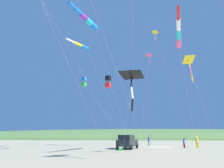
{
  "coord_description": "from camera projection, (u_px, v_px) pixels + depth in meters",
  "views": [
    {
      "loc": [
        29.76,
        -5.43,
        1.72
      ],
      "look_at": [
        10.6,
        -7.07,
        7.62
      ],
      "focal_mm": 27.12,
      "sensor_mm": 36.0,
      "label": 1
    }
  ],
  "objects": [
    {
      "name": "kite_box_white_trailing",
      "position": [
        84.0,
        82.0,
        33.47
      ],
      "size": [
        1.6,
        10.0,
        12.95
      ],
      "color": "blue",
      "rests_on": "ground_plane"
    },
    {
      "name": "person_adult_flyer",
      "position": [
        197.0,
        141.0,
        24.67
      ],
      "size": [
        0.52,
        0.63,
        1.89
      ],
      "color": "gold",
      "rests_on": "ground_plane"
    },
    {
      "name": "ground_plane",
      "position": [
        161.0,
        147.0,
        27.4
      ],
      "size": [
        600.0,
        600.0,
        0.0
      ],
      "primitive_type": "plane",
      "color": "#C6B58C"
    },
    {
      "name": "person_child_green_jacket",
      "position": [
        184.0,
        142.0,
        25.58
      ],
      "size": [
        0.49,
        0.52,
        1.46
      ],
      "color": "#B72833",
      "rests_on": "ground_plane"
    },
    {
      "name": "parked_car",
      "position": [
        127.0,
        142.0,
        23.42
      ],
      "size": [
        4.66,
        3.11,
        1.85
      ],
      "color": "black",
      "rests_on": "ground_plane"
    },
    {
      "name": "kite_windsock_blue_topmost",
      "position": [
        178.0,
        35.0,
        18.16
      ],
      "size": [
        15.27,
        5.77,
        12.4
      ],
      "color": "#EF4C93",
      "rests_on": "ground_plane"
    },
    {
      "name": "kite_windsock_green_low_center",
      "position": [
        81.0,
        46.0,
        24.14
      ],
      "size": [
        8.4,
        7.66,
        14.64
      ],
      "color": "blue",
      "rests_on": "ground_plane"
    },
    {
      "name": "kite_delta_striped_overhead",
      "position": [
        188.0,
        60.0,
        16.69
      ],
      "size": [
        12.51,
        7.62,
        9.29
      ],
      "color": "yellow",
      "rests_on": "ground_plane"
    },
    {
      "name": "kite_windsock_red_high_left",
      "position": [
        87.0,
        20.0,
        22.89
      ],
      "size": [
        7.71,
        7.14,
        17.25
      ],
      "color": "blue",
      "rests_on": "ground_plane"
    },
    {
      "name": "kite_box_black_fish_shape",
      "position": [
        108.0,
        82.0,
        30.08
      ],
      "size": [
        1.07,
        11.24,
        12.0
      ],
      "color": "black",
      "rests_on": "ground_plane"
    },
    {
      "name": "kite_delta_rainbow_low_near",
      "position": [
        132.0,
        75.0,
        13.17
      ],
      "size": [
        8.83,
        2.41,
        6.6
      ],
      "color": "black",
      "rests_on": "ground_plane"
    },
    {
      "name": "person_child_grey_jacket",
      "position": [
        149.0,
        140.0,
        30.41
      ],
      "size": [
        0.56,
        0.65,
        1.88
      ],
      "color": "#3D7F51",
      "rests_on": "ground_plane"
    },
    {
      "name": "dune_ridge_grassy",
      "position": [
        139.0,
        140.0,
        79.79
      ],
      "size": [
        28.0,
        240.0,
        9.73
      ],
      "primitive_type": "ellipsoid",
      "color": "#567A42",
      "rests_on": "ground_plane"
    },
    {
      "name": "cooler_box",
      "position": [
        120.0,
        149.0,
        20.74
      ],
      "size": [
        0.62,
        0.42,
        0.42
      ],
      "color": "green",
      "rests_on": "ground_plane"
    },
    {
      "name": "kite_delta_purple_drifting",
      "position": [
        149.0,
        56.0,
        25.75
      ],
      "size": [
        7.07,
        2.13,
        13.68
      ],
      "color": "#EF4C93",
      "rests_on": "ground_plane"
    },
    {
      "name": "kite_delta_checkered_midright",
      "position": [
        155.0,
        33.0,
        28.04
      ],
      "size": [
        5.36,
        5.93,
        18.37
      ],
      "color": "yellow",
      "rests_on": "ground_plane"
    }
  ]
}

